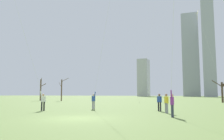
# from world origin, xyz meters

# --- Properties ---
(ground_plane) EXTENTS (400.00, 400.00, 0.00)m
(ground_plane) POSITION_xyz_m (0.00, 0.00, 0.00)
(ground_plane) COLOR olive
(kite_flyer_midfield_right_purple) EXTENTS (4.34, 3.40, 14.94)m
(kite_flyer_midfield_right_purple) POSITION_xyz_m (-2.26, 7.76, 3.83)
(kite_flyer_midfield_right_purple) COLOR gray
(kite_flyer_midfield_right_purple) RESTS_ON ground
(kite_flyer_foreground_right_red) EXTENTS (2.02, 5.08, 13.83)m
(kite_flyer_foreground_right_red) POSITION_xyz_m (-6.91, 3.48, 4.12)
(kite_flyer_foreground_right_red) COLOR black
(kite_flyer_foreground_right_red) RESTS_ON ground
(kite_flyer_foreground_left_teal) EXTENTS (1.27, 4.79, 10.71)m
(kite_flyer_foreground_left_teal) POSITION_xyz_m (5.84, 2.44, 2.41)
(kite_flyer_foreground_left_teal) COLOR #33384C
(kite_flyer_foreground_left_teal) RESTS_ON ground
(bystander_strolling_midfield) EXTENTS (0.47, 0.32, 1.62)m
(bystander_strolling_midfield) POSITION_xyz_m (3.88, 8.18, 0.90)
(bystander_strolling_midfield) COLOR black
(bystander_strolling_midfield) RESTS_ON ground
(bystander_watching_nearby) EXTENTS (0.38, 0.40, 1.62)m
(bystander_watching_nearby) POSITION_xyz_m (4.83, 6.15, 0.90)
(bystander_watching_nearby) COLOR gray
(bystander_watching_nearby) RESTS_ON ground
(distant_kite_high_overhead_yellow) EXTENTS (3.12, 5.58, 14.41)m
(distant_kite_high_overhead_yellow) POSITION_xyz_m (7.79, 21.80, 12.04)
(distant_kite_high_overhead_yellow) COLOR yellow
(distant_kite_high_overhead_yellow) RESTS_ON ground
(bare_tree_center) EXTENTS (2.53, 2.30, 5.54)m
(bare_tree_center) POSITION_xyz_m (-29.36, 31.97, 2.79)
(bare_tree_center) COLOR brown
(bare_tree_center) RESTS_ON ground
(bare_tree_leftmost) EXTENTS (3.49, 0.93, 4.41)m
(bare_tree_leftmost) POSITION_xyz_m (11.02, 34.07, 2.37)
(bare_tree_leftmost) COLOR #423326
(bare_tree_leftmost) RESTS_ON ground
(bare_tree_rightmost) EXTENTS (3.32, 1.42, 5.33)m
(bare_tree_rightmost) POSITION_xyz_m (-23.26, 31.93, 2.73)
(bare_tree_rightmost) COLOR brown
(bare_tree_rightmost) RESTS_ON ground
(skyline_short_annex) EXTENTS (10.43, 11.10, 54.89)m
(skyline_short_annex) POSITION_xyz_m (0.72, 144.64, 27.44)
(skyline_short_annex) COLOR #9EA3AD
(skyline_short_annex) RESTS_ON ground
(skyline_squat_block) EXTENTS (6.92, 9.58, 25.68)m
(skyline_squat_block) POSITION_xyz_m (-30.65, 140.54, 12.84)
(skyline_squat_block) COLOR #B2B2B7
(skyline_squat_block) RESTS_ON ground
(skyline_wide_slab) EXTENTS (6.99, 6.36, 69.04)m
(skyline_wide_slab) POSITION_xyz_m (11.40, 128.75, 31.45)
(skyline_wide_slab) COLOR #9EA3AD
(skyline_wide_slab) RESTS_ON ground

